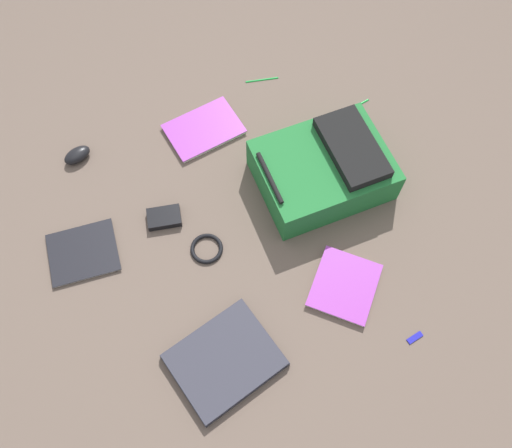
{
  "coord_description": "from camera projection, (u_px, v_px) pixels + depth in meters",
  "views": [
    {
      "loc": [
        -0.76,
        0.31,
        1.7
      ],
      "look_at": [
        -0.04,
        -0.03,
        0.02
      ],
      "focal_mm": 38.1,
      "sensor_mm": 36.0,
      "label": 1
    }
  ],
  "objects": [
    {
      "name": "backpack",
      "position": [
        325.0,
        169.0,
        1.89
      ],
      "size": [
        0.37,
        0.46,
        0.18
      ],
      "color": "#1E662D",
      "rests_on": "ground_plane"
    },
    {
      "name": "book_manual",
      "position": [
        83.0,
        253.0,
        1.83
      ],
      "size": [
        0.23,
        0.26,
        0.01
      ],
      "color": "silver",
      "rests_on": "ground_plane"
    },
    {
      "name": "computer_mouse",
      "position": [
        77.0,
        155.0,
        1.98
      ],
      "size": [
        0.08,
        0.11,
        0.04
      ],
      "primitive_type": "ellipsoid",
      "rotation": [
        0.0,
        0.0,
        0.24
      ],
      "color": "black",
      "rests_on": "ground_plane"
    },
    {
      "name": "pen_blue",
      "position": [
        262.0,
        79.0,
        2.15
      ],
      "size": [
        0.04,
        0.13,
        0.01
      ],
      "primitive_type": "cylinder",
      "rotation": [
        1.57,
        0.0,
        -0.28
      ],
      "color": "#198C33",
      "rests_on": "ground_plane"
    },
    {
      "name": "pen_black",
      "position": [
        353.0,
        107.0,
        2.09
      ],
      "size": [
        0.02,
        0.15,
        0.01
      ],
      "primitive_type": "cylinder",
      "rotation": [
        1.57,
        0.0,
        0.11
      ],
      "color": "#198C33",
      "rests_on": "ground_plane"
    },
    {
      "name": "ground_plane",
      "position": [
        242.0,
        220.0,
        1.89
      ],
      "size": [
        4.15,
        4.15,
        0.0
      ],
      "primitive_type": "plane",
      "color": "brown"
    },
    {
      "name": "book_comic",
      "position": [
        204.0,
        129.0,
        2.04
      ],
      "size": [
        0.21,
        0.28,
        0.02
      ],
      "color": "silver",
      "rests_on": "ground_plane"
    },
    {
      "name": "book_red",
      "position": [
        344.0,
        286.0,
        1.77
      ],
      "size": [
        0.3,
        0.3,
        0.02
      ],
      "color": "silver",
      "rests_on": "ground_plane"
    },
    {
      "name": "cable_coil",
      "position": [
        207.0,
        249.0,
        1.83
      ],
      "size": [
        0.11,
        0.11,
        0.01
      ],
      "primitive_type": "torus",
      "color": "black",
      "rests_on": "ground_plane"
    },
    {
      "name": "laptop",
      "position": [
        225.0,
        360.0,
        1.66
      ],
      "size": [
        0.31,
        0.35,
        0.03
      ],
      "color": "#24242C",
      "rests_on": "ground_plane"
    },
    {
      "name": "power_brick",
      "position": [
        164.0,
        218.0,
        1.88
      ],
      "size": [
        0.1,
        0.13,
        0.03
      ],
      "primitive_type": "cube",
      "rotation": [
        0.0,
        0.0,
        -0.27
      ],
      "color": "black",
      "rests_on": "ground_plane"
    },
    {
      "name": "usb_stick",
      "position": [
        415.0,
        337.0,
        1.71
      ],
      "size": [
        0.02,
        0.06,
        0.01
      ],
      "primitive_type": "cube",
      "rotation": [
        0.0,
        0.0,
        0.1
      ],
      "color": "#191999",
      "rests_on": "ground_plane"
    }
  ]
}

